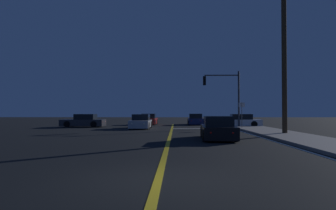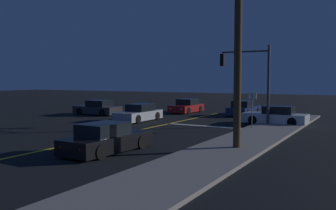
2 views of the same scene
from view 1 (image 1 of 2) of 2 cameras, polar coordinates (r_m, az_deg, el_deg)
name	(u,v)px [view 1 (image 1 of 2)]	position (r m, az deg, el deg)	size (l,w,h in m)	color
ground_plane	(158,181)	(7.26, -1.88, -13.90)	(160.00, 160.00, 0.00)	black
sidewalk_right	(294,137)	(19.89, 22.45, -5.52)	(3.20, 41.28, 0.15)	gray
lane_line_center	(169,138)	(18.61, 0.27, -6.13)	(0.20, 38.99, 0.01)	gold
lane_line_edge_right	(263,138)	(19.32, 17.29, -5.89)	(0.16, 38.99, 0.01)	silver
stop_bar	(204,129)	(28.66, 6.64, -4.40)	(5.88, 0.50, 0.01)	silver
car_lead_oncoming_charcoal	(84,121)	(32.90, -15.43, -2.95)	(4.45, 2.03, 1.34)	#2D2D33
car_following_oncoming_silver	(141,122)	(29.19, -5.07, -3.22)	(1.88, 4.56, 1.34)	#B2B5BA
car_parked_curb_white	(239,121)	(32.68, 13.14, -2.98)	(4.56, 2.02, 1.34)	silver
car_side_waiting_red	(149,120)	(37.56, -3.61, -2.78)	(2.04, 4.22, 1.34)	maroon
car_far_approaching_navy	(195,120)	(37.68, 5.11, -2.77)	(1.92, 4.73, 1.34)	navy
car_distant_tail_black	(218,129)	(17.88, 9.27, -4.46)	(2.04, 4.68, 1.34)	black
traffic_signal_near_right	(226,90)	(31.27, 10.70, 2.75)	(3.66, 0.28, 5.65)	#38383D
utility_pole_right	(284,49)	(22.62, 20.82, 9.64)	(1.68, 0.34, 11.35)	#42301E
street_sign_corner	(242,111)	(28.63, 13.59, -1.08)	(0.56, 0.06, 2.46)	slate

